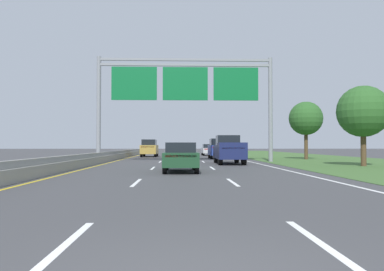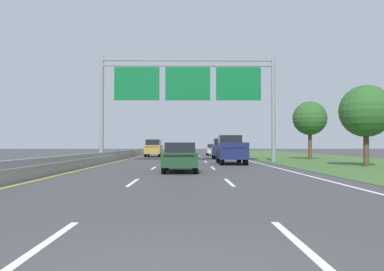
# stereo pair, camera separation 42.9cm
# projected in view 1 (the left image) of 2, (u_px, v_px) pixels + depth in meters

# --- Properties ---
(ground_plane) EXTENTS (220.00, 220.00, 0.00)m
(ground_plane) POSITION_uv_depth(u_px,v_px,m) (181.00, 159.00, 38.96)
(ground_plane) COLOR #3D3D3F
(lane_striping) EXTENTS (11.96, 106.00, 0.01)m
(lane_striping) POSITION_uv_depth(u_px,v_px,m) (181.00, 159.00, 38.50)
(lane_striping) COLOR white
(lane_striping) RESTS_ON ground
(grass_verge_right) EXTENTS (14.00, 110.00, 0.02)m
(grass_verge_right) POSITION_uv_depth(u_px,v_px,m) (315.00, 159.00, 39.44)
(grass_verge_right) COLOR #3D602D
(grass_verge_right) RESTS_ON ground
(median_barrier_concrete) EXTENTS (0.60, 110.00, 0.85)m
(median_barrier_concrete) POSITION_uv_depth(u_px,v_px,m) (117.00, 156.00, 38.75)
(median_barrier_concrete) COLOR gray
(median_barrier_concrete) RESTS_ON ground
(overhead_sign_gantry) EXTENTS (15.06, 0.42, 8.98)m
(overhead_sign_gantry) POSITION_uv_depth(u_px,v_px,m) (185.00, 88.00, 32.19)
(overhead_sign_gantry) COLOR gray
(overhead_sign_gantry) RESTS_ON ground
(pickup_truck_navy) EXTENTS (2.06, 5.42, 2.20)m
(pickup_truck_navy) POSITION_uv_depth(u_px,v_px,m) (229.00, 150.00, 29.00)
(pickup_truck_navy) COLOR #161E47
(pickup_truck_navy) RESTS_ON ground
(car_gold_left_lane_suv) EXTENTS (1.94, 4.72, 2.11)m
(car_gold_left_lane_suv) POSITION_uv_depth(u_px,v_px,m) (149.00, 148.00, 46.34)
(car_gold_left_lane_suv) COLOR #A38438
(car_gold_left_lane_suv) RESTS_ON ground
(car_black_centre_lane_sedan) EXTENTS (1.86, 4.42, 1.57)m
(car_black_centre_lane_sedan) POSITION_uv_depth(u_px,v_px,m) (183.00, 151.00, 42.16)
(car_black_centre_lane_sedan) COLOR black
(car_black_centre_lane_sedan) RESTS_ON ground
(car_darkgreen_centre_lane_sedan) EXTENTS (1.83, 4.40, 1.57)m
(car_darkgreen_centre_lane_sedan) POSITION_uv_depth(u_px,v_px,m) (181.00, 157.00, 20.34)
(car_darkgreen_centre_lane_sedan) COLOR #193D23
(car_darkgreen_centre_lane_sedan) RESTS_ON ground
(car_silver_right_lane_sedan) EXTENTS (1.83, 4.40, 1.57)m
(car_silver_right_lane_sedan) POSITION_uv_depth(u_px,v_px,m) (209.00, 150.00, 52.03)
(car_silver_right_lane_sedan) COLOR #B2B5BA
(car_silver_right_lane_sedan) RESTS_ON ground
(car_blue_right_lane_suv) EXTENTS (1.96, 4.73, 2.11)m
(car_blue_right_lane_suv) POSITION_uv_depth(u_px,v_px,m) (218.00, 148.00, 39.91)
(car_blue_right_lane_suv) COLOR navy
(car_blue_right_lane_suv) RESTS_ON ground
(roadside_tree_near) EXTENTS (3.48, 3.48, 5.46)m
(roadside_tree_near) POSITION_uv_depth(u_px,v_px,m) (363.00, 112.00, 25.52)
(roadside_tree_near) COLOR #4C3823
(roadside_tree_near) RESTS_ON ground
(roadside_tree_mid) EXTENTS (3.36, 3.36, 5.81)m
(roadside_tree_mid) POSITION_uv_depth(u_px,v_px,m) (306.00, 119.00, 37.85)
(roadside_tree_mid) COLOR #4C3823
(roadside_tree_mid) RESTS_ON ground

